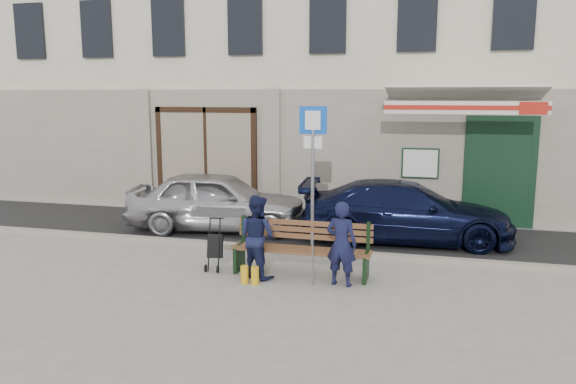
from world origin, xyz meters
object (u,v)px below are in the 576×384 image
(car_silver, at_px, (217,201))
(man, at_px, (341,244))
(car_navy, at_px, (406,212))
(bench, at_px, (299,249))
(stroller, at_px, (215,247))
(parking_sign, at_px, (313,155))
(woman, at_px, (257,236))

(car_silver, distance_m, man, 4.48)
(car_navy, xyz_separation_m, bench, (-1.67, -2.75, -0.18))
(car_silver, bearing_deg, bench, -144.09)
(car_navy, bearing_deg, car_silver, 86.52)
(car_silver, relative_size, stroller, 4.39)
(man, relative_size, stroller, 1.52)
(bench, relative_size, stroller, 2.61)
(parking_sign, xyz_separation_m, woman, (-0.58, -1.75, -1.22))
(bench, relative_size, woman, 1.69)
(bench, bearing_deg, man, -23.52)
(woman, bearing_deg, man, -156.53)
(man, bearing_deg, car_silver, -33.22)
(parking_sign, relative_size, woman, 2.01)
(car_navy, bearing_deg, bench, 143.87)
(car_silver, xyz_separation_m, parking_sign, (2.46, -1.17, 1.25))
(bench, bearing_deg, car_navy, 58.71)
(man, height_order, stroller, man)
(car_navy, height_order, bench, car_navy)
(car_navy, relative_size, woman, 3.11)
(car_silver, bearing_deg, woman, -155.12)
(car_silver, relative_size, woman, 2.84)
(parking_sign, height_order, stroller, parking_sign)
(car_silver, relative_size, parking_sign, 1.41)
(stroller, bearing_deg, man, -17.41)
(man, bearing_deg, bench, -14.76)
(car_silver, height_order, woman, woman)
(car_silver, relative_size, man, 2.89)
(bench, height_order, man, man)
(man, distance_m, stroller, 2.33)
(car_navy, xyz_separation_m, stroller, (-3.17, -2.83, -0.23))
(parking_sign, xyz_separation_m, bench, (0.07, -1.47, -1.48))
(parking_sign, bearing_deg, woman, -109.95)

